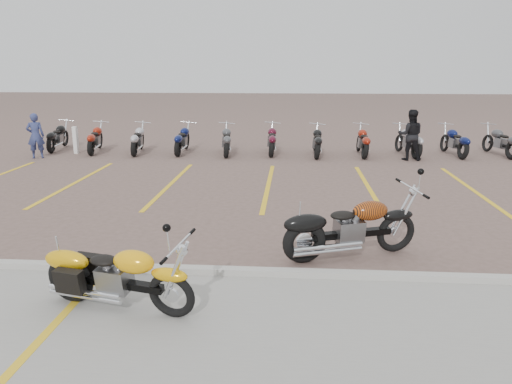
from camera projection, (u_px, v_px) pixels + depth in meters
The scene contains 11 objects.
ground at pixel (258, 234), 9.71m from camera, with size 100.00×100.00×0.00m, color #745A53.
concrete_apron at pixel (227, 370), 5.37m from camera, with size 60.00×5.00×0.01m, color #9E9B93.
curb at pixel (248, 272), 7.77m from camera, with size 60.00×0.18×0.12m, color #ADAAA3.
parking_stripes at pixel (268, 186), 13.58m from camera, with size 38.00×5.50×0.01m, color gold, non-canonical shape.
apron_stripe at pixel (22, 360), 5.53m from camera, with size 0.12×5.00×0.00m, color gold.
yellow_cruiser at pixel (117, 277), 6.63m from camera, with size 2.18×0.66×0.91m.
flame_cruiser at pixel (347, 230), 8.39m from camera, with size 2.33×0.96×1.00m.
person_a at pixel (36, 136), 17.42m from camera, with size 0.58×0.38×1.58m, color navy.
person_b at pixel (410, 135), 17.07m from camera, with size 0.84×0.66×1.74m, color black.
bollard at pixel (76, 140), 18.43m from camera, with size 0.15×0.15×1.00m, color white.
bg_bike_row at pixel (315, 139), 18.25m from camera, with size 20.65×2.06×1.10m.
Camera 1 is at (0.67, -9.19, 3.19)m, focal length 35.00 mm.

